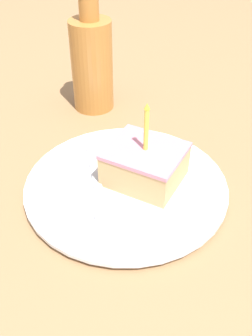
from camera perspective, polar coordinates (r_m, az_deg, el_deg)
name	(u,v)px	position (r m, az deg, el deg)	size (l,w,h in m)	color
ground_plane	(116,202)	(0.58, -1.43, -4.92)	(2.40, 2.40, 0.04)	olive
plate	(126,186)	(0.56, 0.00, -2.59)	(0.29, 0.29, 0.01)	silver
cake_slice	(145,164)	(0.55, 2.76, 0.58)	(0.09, 0.10, 0.12)	tan
fork	(97,184)	(0.56, -4.20, -2.30)	(0.14, 0.11, 0.00)	#B2B2B7
bottle	(92,62)	(0.73, -4.98, 15.10)	(0.08, 0.08, 0.22)	#B27233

